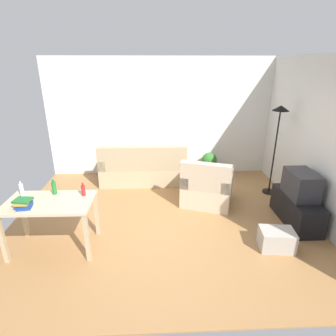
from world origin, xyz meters
TOP-DOWN VIEW (x-y plane):
  - ground_plane at (0.00, 0.00)m, footprint 5.20×4.40m
  - wall_rear at (0.00, 2.20)m, footprint 5.20×0.10m
  - wall_right at (2.60, 0.00)m, footprint 0.10×4.40m
  - couch at (-0.41, 1.59)m, footprint 1.89×0.84m
  - tv_stand at (2.25, -0.22)m, footprint 0.44×1.10m
  - tv at (2.25, -0.22)m, footprint 0.41×0.60m
  - torchiere_lamp at (2.25, 0.92)m, footprint 0.32×0.32m
  - desk at (-1.62, -0.73)m, footprint 1.21×0.72m
  - potted_plant at (1.15, 1.90)m, footprint 0.36×0.36m
  - armchair at (0.85, 0.51)m, footprint 1.13×1.09m
  - storage_box at (1.62, -0.91)m, footprint 0.51×0.39m
  - bottle_clear at (-2.06, -0.54)m, footprint 0.06×0.06m
  - bottle_green at (-1.61, -0.50)m, footprint 0.06×0.06m
  - bottle_red at (-1.17, -0.57)m, footprint 0.06×0.06m
  - book_stack at (-1.88, -0.91)m, footprint 0.24×0.20m

SIDE VIEW (x-z plane):
  - ground_plane at x=0.00m, z-range -0.02..0.00m
  - storage_box at x=1.62m, z-range 0.00..0.30m
  - tv_stand at x=2.25m, z-range 0.00..0.48m
  - couch at x=-0.41m, z-range -0.15..0.77m
  - armchair at x=0.85m, z-range -0.14..0.78m
  - potted_plant at x=1.15m, z-range 0.05..0.62m
  - desk at x=-1.62m, z-range 0.27..1.03m
  - tv at x=2.25m, z-range 0.48..0.92m
  - book_stack at x=-1.88m, z-range 0.76..0.89m
  - bottle_red at x=-1.17m, z-range 0.74..0.95m
  - bottle_clear at x=-2.06m, z-range 0.74..0.97m
  - bottle_green at x=-1.61m, z-range 0.74..0.97m
  - wall_rear at x=0.00m, z-range 0.00..2.70m
  - wall_right at x=2.60m, z-range 0.00..2.70m
  - torchiere_lamp at x=2.25m, z-range 0.51..2.32m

